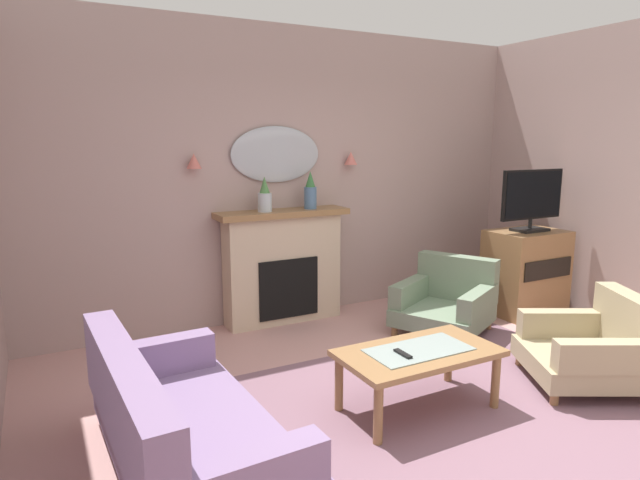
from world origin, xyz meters
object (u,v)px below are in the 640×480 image
object	(u,v)px
fireplace	(283,267)
mantel_vase_left	(265,197)
coffee_table	(418,358)
wall_sconce_left	(194,161)
armchair_near_fireplace	(447,300)
tv_cabinet	(525,272)
tv_flatscreen	(532,199)
floral_couch	(174,423)
wall_mirror	(276,154)
tv_remote	(403,354)
wall_sconce_right	(351,158)
mantel_vase_centre	(310,192)
armchair_by_coffee_table	(595,347)

from	to	relation	value
fireplace	mantel_vase_left	world-z (taller)	mantel_vase_left
coffee_table	wall_sconce_left	bearing A→B (deg)	111.83
fireplace	armchair_near_fireplace	distance (m)	1.67
fireplace	tv_cabinet	size ratio (longest dim) A/B	1.51
armchair_near_fireplace	tv_cabinet	bearing A→B (deg)	2.65
fireplace	wall_sconce_left	bearing A→B (deg)	173.84
tv_flatscreen	floral_couch	bearing A→B (deg)	-164.22
wall_mirror	armchair_near_fireplace	xyz separation A→B (m)	(1.30, -1.15, -1.40)
tv_remote	tv_flatscreen	xyz separation A→B (m)	(2.54, 1.21, 0.79)
tv_flatscreen	wall_sconce_left	bearing A→B (deg)	162.01
coffee_table	tv_cabinet	xyz separation A→B (m)	(2.39, 1.20, 0.07)
armchair_near_fireplace	mantel_vase_left	bearing A→B (deg)	146.93
wall_sconce_right	tv_remote	world-z (taller)	wall_sconce_right
tv_cabinet	mantel_vase_centre	bearing A→B (deg)	156.56
wall_sconce_left	tv_flatscreen	size ratio (longest dim) A/B	0.17
floral_couch	tv_flatscreen	xyz separation A→B (m)	(4.05, 1.14, 0.93)
mantel_vase_centre	wall_sconce_left	distance (m)	1.20
wall_sconce_left	armchair_by_coffee_table	size ratio (longest dim) A/B	0.13
tv_remote	armchair_near_fireplace	distance (m)	1.84
floral_couch	armchair_by_coffee_table	bearing A→B (deg)	-6.40
armchair_near_fireplace	tv_remote	bearing A→B (deg)	-140.23
wall_mirror	coffee_table	world-z (taller)	wall_mirror
coffee_table	tv_remote	bearing A→B (deg)	-169.21
wall_sconce_left	tv_flatscreen	xyz separation A→B (m)	(3.29, -1.07, -0.41)
mantel_vase_left	armchair_by_coffee_table	bearing A→B (deg)	-55.32
wall_sconce_left	tv_cabinet	distance (m)	3.65
mantel_vase_left	floral_couch	distance (m)	2.71
mantel_vase_left	floral_couch	world-z (taller)	mantel_vase_left
wall_mirror	armchair_by_coffee_table	world-z (taller)	wall_mirror
floral_couch	fireplace	bearing A→B (deg)	52.75
armchair_near_fireplace	tv_flatscreen	size ratio (longest dim) A/B	1.30
tv_remote	tv_cabinet	xyz separation A→B (m)	(2.54, 1.23, -0.00)
tv_remote	armchair_near_fireplace	bearing A→B (deg)	39.77
armchair_by_coffee_table	tv_flatscreen	distance (m)	2.00
mantel_vase_left	floral_couch	size ratio (longest dim) A/B	0.20
mantel_vase_centre	tv_remote	size ratio (longest dim) A/B	2.40
wall_mirror	tv_remote	bearing A→B (deg)	-92.67
tv_cabinet	tv_flatscreen	bearing A→B (deg)	-90.00
coffee_table	tv_remote	distance (m)	0.17
armchair_near_fireplace	tv_cabinet	distance (m)	1.14
wall_sconce_right	tv_cabinet	distance (m)	2.25
mantel_vase_left	mantel_vase_centre	distance (m)	0.50
wall_sconce_left	tv_cabinet	world-z (taller)	wall_sconce_left
wall_sconce_left	floral_couch	distance (m)	2.69
mantel_vase_centre	coffee_table	world-z (taller)	mantel_vase_centre
wall_sconce_left	coffee_table	bearing A→B (deg)	-68.17
wall_sconce_left	floral_couch	size ratio (longest dim) A/B	0.08
wall_mirror	wall_sconce_left	distance (m)	0.85
floral_couch	tv_cabinet	world-z (taller)	tv_cabinet
mantel_vase_centre	wall_mirror	xyz separation A→B (m)	(-0.30, 0.17, 0.38)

